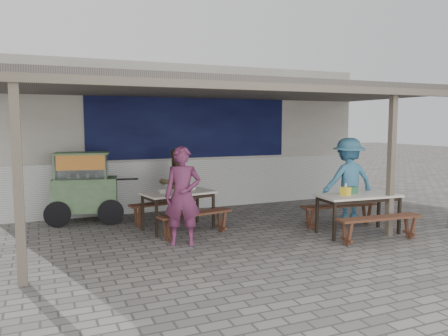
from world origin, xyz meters
name	(u,v)px	position (x,y,z in m)	size (l,w,h in m)	color
ground	(255,236)	(0.00, 0.00, 0.00)	(60.00, 60.00, 0.00)	slate
back_wall	(192,138)	(0.00, 3.58, 1.72)	(9.00, 1.28, 3.50)	beige
warung_roof	(236,91)	(0.02, 0.90, 2.71)	(9.00, 4.21, 2.81)	#59514D
table_left	(178,196)	(-1.16, 1.04, 0.67)	(1.48, 0.99, 0.75)	silver
bench_left_street	(196,219)	(-1.03, 0.40, 0.34)	(1.49, 0.56, 0.45)	brown
bench_left_wall	(163,207)	(-1.29, 1.69, 0.34)	(1.49, 0.56, 0.45)	brown
table_right	(358,199)	(1.87, -0.60, 0.67)	(1.58, 0.80, 0.75)	silver
bench_right_street	(380,223)	(1.83, -1.21, 0.34)	(1.65, 0.39, 0.45)	brown
bench_right_wall	(339,210)	(1.91, 0.01, 0.34)	(1.65, 0.39, 0.45)	brown
vendor_cart	(85,185)	(-2.79, 2.39, 0.81)	(1.91, 0.98, 1.48)	#709966
patron_street_side	(183,196)	(-1.40, -0.01, 0.85)	(0.62, 0.41, 1.70)	#692B4D
patron_wall_side	(176,183)	(-0.89, 2.11, 0.77)	(0.75, 0.58, 1.54)	brown
patron_right_table	(348,180)	(2.32, 0.26, 0.89)	(1.15, 0.66, 1.78)	teal
tissue_box	(346,191)	(1.62, -0.54, 0.82)	(0.15, 0.15, 0.15)	yellow
donation_box	(352,190)	(1.84, -0.44, 0.81)	(0.19, 0.13, 0.13)	#2D653D
condiment_jar	(193,187)	(-0.78, 1.24, 0.80)	(0.09, 0.09, 0.10)	silver
condiment_bowl	(164,192)	(-1.45, 1.03, 0.77)	(0.20, 0.20, 0.05)	silver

